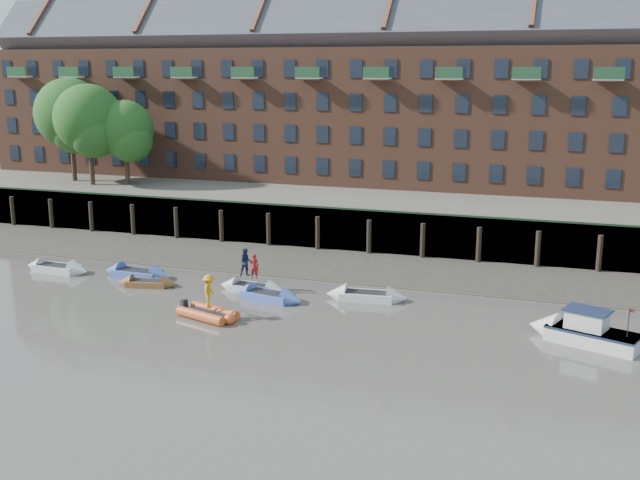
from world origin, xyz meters
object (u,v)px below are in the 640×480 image
at_px(rowboat_3, 253,288).
at_px(rowboat_4, 268,296).
at_px(rowboat_1, 137,273).
at_px(person_rower_b, 246,262).
at_px(rib_tender, 210,314).
at_px(rowboat_0, 57,268).
at_px(motor_launch, 575,330).
at_px(rowboat_5, 367,296).
at_px(rowboat_2, 147,283).
at_px(person_rib_crew, 209,291).
at_px(person_rower_a, 254,266).

xyz_separation_m(rowboat_3, rowboat_4, (1.52, -1.22, 0.01)).
height_order(rowboat_1, person_rower_b, person_rower_b).
xyz_separation_m(rowboat_1, rowboat_3, (8.54, -0.60, -0.03)).
bearing_deg(rib_tender, rowboat_0, 176.70).
distance_m(rowboat_3, motor_launch, 19.08).
bearing_deg(rowboat_0, rowboat_5, 3.69).
relative_size(rowboat_2, person_rib_crew, 2.18).
xyz_separation_m(rowboat_5, rib_tender, (-7.37, -5.98, 0.02)).
relative_size(rowboat_1, person_rower_b, 2.84).
height_order(person_rower_a, person_rower_b, person_rower_b).
distance_m(rowboat_2, person_rib_crew, 7.87).
bearing_deg(person_rower_b, person_rib_crew, -124.42).
relative_size(motor_launch, person_rower_b, 3.28).
distance_m(rowboat_4, rowboat_5, 5.89).
distance_m(rowboat_2, person_rower_a, 7.17).
distance_m(person_rower_a, person_rower_b, 0.73).
relative_size(rowboat_0, rowboat_5, 0.98).
relative_size(rowboat_4, person_rower_a, 3.13).
distance_m(rowboat_5, person_rib_crew, 9.53).
distance_m(rowboat_1, rowboat_4, 10.22).
bearing_deg(person_rower_a, person_rib_crew, 73.67).
distance_m(rowboat_0, person_rower_b, 13.96).
height_order(rowboat_0, rowboat_4, rowboat_0).
bearing_deg(rowboat_2, rib_tender, -45.48).
xyz_separation_m(rowboat_1, person_rib_crew, (8.25, -5.85, 1.27)).
bearing_deg(rowboat_3, person_rower_b, 155.97).
xyz_separation_m(rowboat_3, person_rower_b, (-0.52, 0.28, 1.54)).
height_order(person_rower_b, person_rib_crew, person_rower_b).
distance_m(rowboat_0, rowboat_4, 15.96).
xyz_separation_m(rowboat_3, rib_tender, (-0.25, -5.37, 0.04)).
bearing_deg(rowboat_4, rowboat_2, -169.93).
bearing_deg(rowboat_5, rowboat_4, -168.23).
height_order(rowboat_5, person_rower_b, person_rower_b).
height_order(rowboat_3, person_rib_crew, person_rib_crew).
height_order(rowboat_1, motor_launch, motor_launch).
bearing_deg(person_rower_a, rowboat_4, 127.16).
relative_size(rowboat_0, rowboat_3, 1.09).
bearing_deg(rowboat_3, rowboat_0, -175.90).
distance_m(rowboat_5, person_rower_a, 7.14).
bearing_deg(motor_launch, person_rib_crew, 27.48).
height_order(motor_launch, person_rower_b, person_rower_b).
xyz_separation_m(rowboat_4, rowboat_5, (5.60, 1.82, 0.01)).
relative_size(motor_launch, person_rib_crew, 3.09).
bearing_deg(rowboat_2, rowboat_5, -5.26).
height_order(rowboat_4, person_rib_crew, person_rib_crew).
relative_size(rowboat_3, person_rib_crew, 2.43).
bearing_deg(motor_launch, person_rower_b, 11.20).
bearing_deg(rowboat_5, rowboat_1, 173.74).
xyz_separation_m(rowboat_0, rowboat_4, (15.92, -1.22, -0.01)).
distance_m(rowboat_1, rowboat_2, 2.38).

